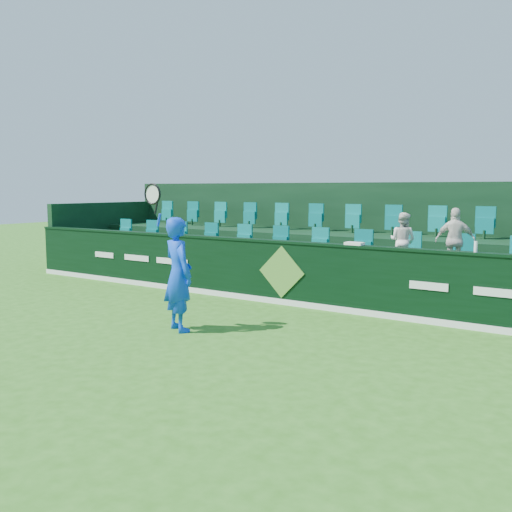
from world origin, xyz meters
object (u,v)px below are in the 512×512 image
Objects in this scene: spectator_left at (403,241)px; spectator_middle at (455,240)px; tennis_player at (178,274)px; towel at (354,244)px; drinks_bottle at (476,247)px.

spectator_left is 0.91× the size of spectator_middle.
spectator_left is at bearing 58.80° from tennis_player.
drinks_bottle is at bearing 0.00° from towel.
spectator_left is 3.28× the size of towel.
tennis_player is at bearing -144.61° from drinks_bottle.
spectator_left is 1.06m from spectator_middle.
spectator_middle is at bearing 34.73° from towel.
spectator_left is at bearing -15.98° from spectator_middle.
spectator_left reaches higher than towel.
tennis_player is 5.15m from drinks_bottle.
spectator_left is 6.05× the size of drinks_bottle.
spectator_middle is 1.29m from drinks_bottle.
spectator_middle reaches higher than towel.
towel is 1.84× the size of drinks_bottle.
spectator_middle is at bearing -172.69° from spectator_left.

